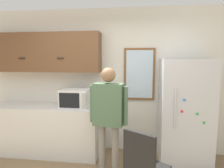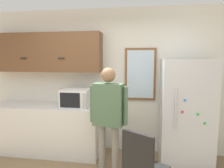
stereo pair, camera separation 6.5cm
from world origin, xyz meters
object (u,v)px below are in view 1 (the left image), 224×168
Objects in this scene: person at (108,110)px; refrigerator at (185,112)px; chair at (144,165)px; microwave at (76,98)px.

person is 1.32m from refrigerator.
refrigerator reaches higher than person.
person is 0.95m from chair.
microwave is at bearing -11.76° from chair.
microwave is 0.31× the size of person.
chair is at bearing -43.26° from microwave.
refrigerator is (1.22, 0.49, -0.12)m from person.
person reaches higher than microwave.
person is at bearing -18.72° from chair.
refrigerator is (1.89, -0.01, -0.18)m from microwave.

